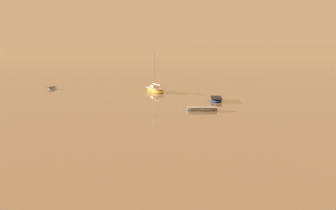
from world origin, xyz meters
name	(u,v)px	position (x,y,z in m)	size (l,w,h in m)	color
rowboat_moored_0	(202,109)	(1.62, 30.92, 0.17)	(4.10, 3.02, 0.62)	gray
rowboat_moored_1	(52,88)	(-8.50, 63.18, 0.12)	(2.30, 3.00, 0.46)	white
rowboat_moored_2	(216,100)	(7.95, 37.00, 0.19)	(3.61, 4.53, 0.69)	navy
sailboat_moored_1	(155,90)	(5.29, 50.72, 0.29)	(2.59, 6.21, 6.75)	gold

